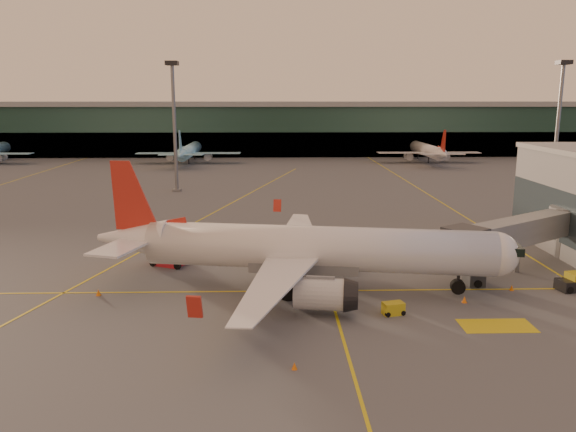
{
  "coord_description": "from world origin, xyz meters",
  "views": [
    {
      "loc": [
        -0.34,
        -46.98,
        18.32
      ],
      "look_at": [
        1.28,
        16.9,
        5.0
      ],
      "focal_mm": 35.0,
      "sensor_mm": 36.0,
      "label": 1
    }
  ],
  "objects_px": {
    "pushback_tug": "(575,283)",
    "gpu_cart": "(393,309)",
    "catering_truck": "(168,245)",
    "main_airplane": "(303,250)"
  },
  "relations": [
    {
      "from": "catering_truck",
      "to": "gpu_cart",
      "type": "distance_m",
      "value": 27.05
    },
    {
      "from": "catering_truck",
      "to": "pushback_tug",
      "type": "height_order",
      "value": "catering_truck"
    },
    {
      "from": "catering_truck",
      "to": "gpu_cart",
      "type": "xyz_separation_m",
      "value": [
        22.17,
        -15.39,
        -1.75
      ]
    },
    {
      "from": "main_airplane",
      "to": "gpu_cart",
      "type": "height_order",
      "value": "main_airplane"
    },
    {
      "from": "main_airplane",
      "to": "pushback_tug",
      "type": "height_order",
      "value": "main_airplane"
    },
    {
      "from": "catering_truck",
      "to": "pushback_tug",
      "type": "xyz_separation_m",
      "value": [
        41.29,
        -9.53,
        -1.57
      ]
    },
    {
      "from": "gpu_cart",
      "to": "pushback_tug",
      "type": "relative_size",
      "value": 0.56
    },
    {
      "from": "main_airplane",
      "to": "pushback_tug",
      "type": "bearing_deg",
      "value": 7.17
    },
    {
      "from": "pushback_tug",
      "to": "gpu_cart",
      "type": "bearing_deg",
      "value": -174.05
    },
    {
      "from": "catering_truck",
      "to": "gpu_cart",
      "type": "relative_size",
      "value": 2.72
    }
  ]
}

